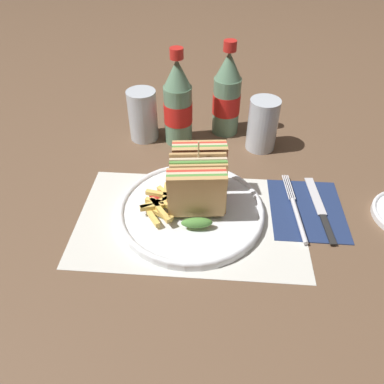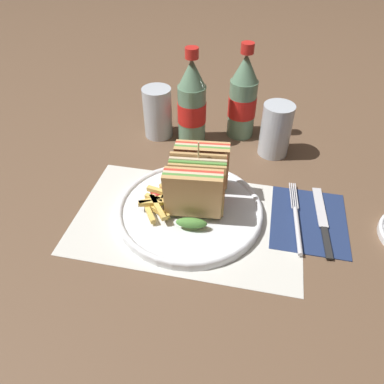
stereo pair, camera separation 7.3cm
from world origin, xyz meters
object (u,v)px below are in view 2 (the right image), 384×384
at_px(knife, 323,221).
at_px(coke_bottle_near, 192,104).
at_px(fork, 297,223).
at_px(glass_far, 158,115).
at_px(coke_bottle_far, 243,98).
at_px(club_sandwich, 198,182).
at_px(glass_near, 275,133).
at_px(plate_main, 190,210).

height_order(knife, coke_bottle_near, coke_bottle_near).
height_order(fork, glass_far, glass_far).
distance_m(coke_bottle_far, glass_far, 0.21).
bearing_deg(coke_bottle_near, glass_far, 174.36).
bearing_deg(club_sandwich, coke_bottle_near, 104.38).
height_order(fork, glass_near, glass_near).
bearing_deg(club_sandwich, glass_far, 120.77).
distance_m(fork, knife, 0.05).
bearing_deg(glass_near, plate_main, -121.08).
bearing_deg(plate_main, knife, 5.84).
relative_size(knife, coke_bottle_far, 0.83).
xyz_separation_m(plate_main, coke_bottle_near, (-0.05, 0.26, 0.09)).
bearing_deg(coke_bottle_far, glass_near, -38.28).
relative_size(club_sandwich, coke_bottle_far, 0.73).
xyz_separation_m(plate_main, club_sandwich, (0.01, 0.02, 0.06)).
xyz_separation_m(coke_bottle_near, glass_far, (-0.09, 0.01, -0.04)).
distance_m(plate_main, knife, 0.26).
relative_size(knife, glass_near, 1.53).
height_order(club_sandwich, coke_bottle_far, coke_bottle_far).
distance_m(club_sandwich, coke_bottle_near, 0.26).
height_order(knife, coke_bottle_far, coke_bottle_far).
bearing_deg(knife, coke_bottle_far, 119.06).
distance_m(coke_bottle_near, glass_far, 0.10).
height_order(coke_bottle_near, glass_near, coke_bottle_near).
relative_size(coke_bottle_near, coke_bottle_far, 1.00).
bearing_deg(knife, club_sandwich, 177.49).
distance_m(plate_main, glass_near, 0.29).
height_order(club_sandwich, glass_near, club_sandwich).
height_order(plate_main, coke_bottle_near, coke_bottle_near).
bearing_deg(coke_bottle_far, coke_bottle_near, -154.75).
relative_size(club_sandwich, knife, 0.88).
bearing_deg(coke_bottle_far, knife, -56.48).
bearing_deg(glass_near, fork, -76.65).
bearing_deg(plate_main, club_sandwich, 57.32).
bearing_deg(glass_far, glass_near, -4.57).
xyz_separation_m(plate_main, glass_far, (-0.14, 0.27, 0.04)).
distance_m(club_sandwich, knife, 0.25).
height_order(knife, glass_near, glass_near).
distance_m(fork, coke_bottle_near, 0.37).
height_order(fork, knife, fork).
distance_m(knife, coke_bottle_near, 0.40).
xyz_separation_m(coke_bottle_near, coke_bottle_far, (0.11, 0.05, 0.00)).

